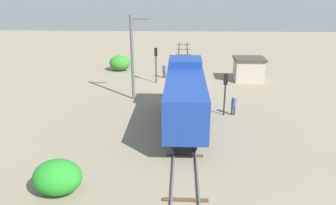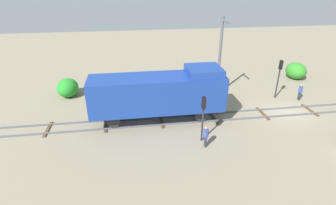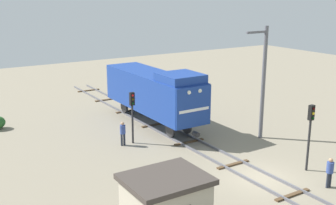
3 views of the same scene
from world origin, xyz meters
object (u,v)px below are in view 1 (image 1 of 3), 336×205
catenary_mast (133,56)px  relay_hut (249,69)px  locomotive (185,94)px  traffic_signal_mid (225,87)px  traffic_signal_near (156,59)px  worker_by_signal (234,104)px  worker_near_track (164,70)px

catenary_mast → relay_hut: size_ratio=2.31×
locomotive → relay_hut: bearing=-118.6°
locomotive → traffic_signal_mid: 4.41m
catenary_mast → traffic_signal_near: bearing=-106.9°
worker_by_signal → catenary_mast: size_ratio=0.21×
traffic_signal_near → traffic_signal_mid: bearing=124.3°
worker_near_track → relay_hut: bearing=-155.5°
worker_by_signal → catenary_mast: catenary_mast is taller
locomotive → traffic_signal_near: bearing=-75.6°
traffic_signal_near → worker_by_signal: bearing=127.6°
worker_near_track → worker_by_signal: (-6.60, 11.76, 0.00)m
locomotive → traffic_signal_mid: (-3.40, -2.80, -0.21)m
worker_near_track → catenary_mast: 8.92m
traffic_signal_near → relay_hut: bearing=-173.0°
traffic_signal_near → worker_near_track: bearing=-110.3°
worker_near_track → catenary_mast: size_ratio=0.21×
relay_hut → traffic_signal_near: bearing=7.0°
relay_hut → worker_near_track: bearing=-4.9°
relay_hut → traffic_signal_mid: bearing=69.5°
traffic_signal_mid → catenary_mast: 9.38m
locomotive → worker_by_signal: locomotive is taller
worker_near_track → locomotive: bearing=128.7°
traffic_signal_mid → worker_by_signal: bearing=-176.1°
traffic_signal_mid → worker_by_signal: size_ratio=2.15×
traffic_signal_mid → worker_by_signal: (-0.80, -0.05, -1.56)m
traffic_signal_mid → worker_near_track: traffic_signal_mid is taller
traffic_signal_near → locomotive: bearing=104.4°
worker_near_track → relay_hut: size_ratio=0.49×
relay_hut → worker_by_signal: bearing=73.2°
worker_by_signal → catenary_mast: (9.14, -3.87, 3.29)m
traffic_signal_near → relay_hut: traffic_signal_near is taller
traffic_signal_near → catenary_mast: 6.17m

